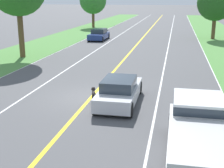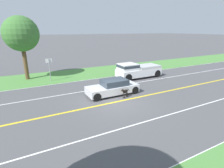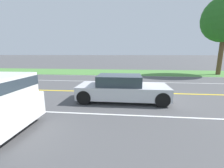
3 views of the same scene
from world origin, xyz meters
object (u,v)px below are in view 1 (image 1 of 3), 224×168
Objects in this scene: roadside_tree_left_far at (93,1)px; roadside_tree_right_far at (216,2)px; dog at (94,94)px; oncoming_car at (99,35)px; pickup_truck at (200,134)px; ego_car at (119,91)px.

roadside_tree_right_far is at bearing -32.64° from roadside_tree_left_far.
dog is 24.28m from oncoming_car.
pickup_truck is 0.77× the size of roadside_tree_right_far.
roadside_tree_left_far reaches higher than dog.
oncoming_car reaches higher than dog.
oncoming_car is (-6.77, 23.15, 0.01)m from ego_car.
roadside_tree_right_far is (7.18, 26.60, 3.88)m from ego_car.
dog is at bearing -75.11° from roadside_tree_left_far.
roadside_tree_left_far reaches higher than oncoming_car.
ego_car is 24.12m from oncoming_car.
dog is 0.19× the size of pickup_truck.
roadside_tree_right_far reaches higher than dog.
roadside_tree_left_far is (-18.78, 12.03, 0.05)m from roadside_tree_right_far.
dog is at bearing -158.30° from ego_car.
roadside_tree_left_far is (-15.13, 43.68, 3.64)m from pickup_truck.
oncoming_car is at bearing -166.13° from roadside_tree_right_far.
pickup_truck is at bearing -96.59° from roadside_tree_right_far.
pickup_truck is at bearing -55.05° from ego_car.
roadside_tree_left_far is at bearing -72.68° from oncoming_car.
oncoming_car is 0.63× the size of roadside_tree_left_far.
ego_car is 40.52m from roadside_tree_left_far.
ego_car is 1.03× the size of oncoming_car.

